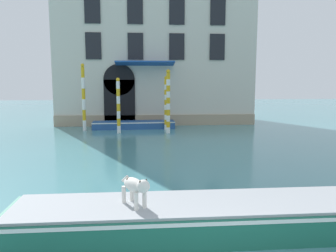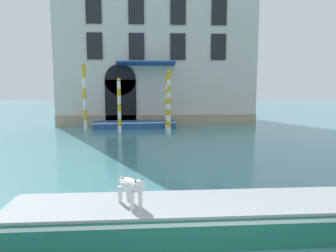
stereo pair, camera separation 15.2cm
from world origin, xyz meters
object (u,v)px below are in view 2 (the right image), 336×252
Objects in this scene: boat_foreground at (202,216)px; mooring_pole_2 at (85,97)px; mooring_pole_1 at (169,101)px; boat_moored_near_palazzo at (135,125)px; mooring_pole_0 at (167,103)px; mooring_pole_3 at (119,105)px; dog_on_deck at (132,186)px.

boat_foreground is 1.90× the size of mooring_pole_2.
mooring_pole_1 is (0.37, 14.61, 1.75)m from boat_foreground.
boat_moored_near_palazzo is at bearing 133.75° from mooring_pole_1.
boat_moored_near_palazzo is 1.43× the size of mooring_pole_1.
mooring_pole_0 reaches higher than boat_moored_near_palazzo.
mooring_pole_3 is at bearing 101.07° from boat_foreground.
boat_moored_near_palazzo is 3.86m from mooring_pole_1.
mooring_pole_2 is 2.80m from mooring_pole_3.
mooring_pole_1 is 3.32m from mooring_pole_3.
mooring_pole_3 is at bearing 153.23° from dog_on_deck.
dog_on_deck is 16.57m from mooring_pole_0.
mooring_pole_3 is (2.47, -1.24, -0.49)m from mooring_pole_2.
mooring_pole_2 reaches higher than mooring_pole_3.
mooring_pole_3 is (-3.28, -1.39, -0.07)m from mooring_pole_0.
boat_foreground is 2.10× the size of mooring_pole_1.
boat_foreground is 15.28m from mooring_pole_3.
boat_moored_near_palazzo is at bearing 66.05° from mooring_pole_3.
mooring_pole_0 is (2.34, -0.74, 1.65)m from boat_moored_near_palazzo.
mooring_pole_2 reaches higher than mooring_pole_1.
boat_foreground is 1.77m from dog_on_deck.
boat_foreground reaches higher than boat_moored_near_palazzo.
boat_foreground is at bearing -71.52° from mooring_pole_2.
boat_moored_near_palazzo is at bearing 14.76° from mooring_pole_2.
dog_on_deck is 0.25× the size of mooring_pole_3.
boat_moored_near_palazzo is 2.82m from mooring_pole_3.
boat_foreground is 17.17m from boat_moored_near_palazzo.
dog_on_deck is 15.12m from mooring_pole_3.
mooring_pole_3 is at bearing 174.52° from mooring_pole_1.
mooring_pole_1 is at bearing -89.58° from mooring_pole_0.
mooring_pole_0 is (1.93, 16.44, 0.76)m from dog_on_deck.
dog_on_deck is 0.15× the size of boat_moored_near_palazzo.
dog_on_deck is 0.20× the size of mooring_pole_2.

